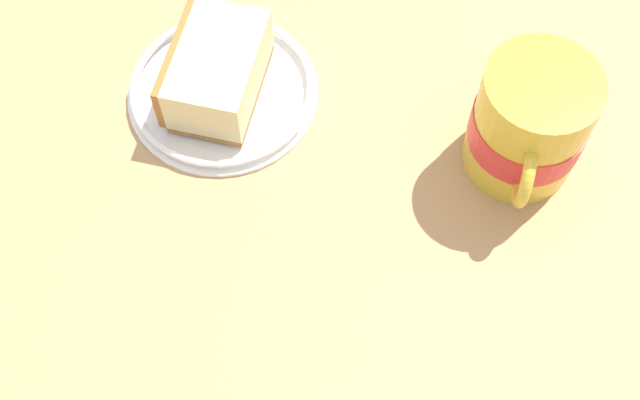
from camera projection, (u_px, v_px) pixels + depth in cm
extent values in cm
cube|color=tan|center=(289.00, 186.00, 68.52)|extent=(110.57, 110.57, 3.68)
cylinder|color=white|center=(223.00, 92.00, 70.07)|extent=(15.98, 15.98, 0.78)
torus|color=white|center=(222.00, 87.00, 69.45)|extent=(15.33, 15.33, 0.63)
cube|color=#9E662D|center=(222.00, 87.00, 69.46)|extent=(11.40, 8.63, 0.60)
cube|color=beige|center=(219.00, 69.00, 67.23)|extent=(11.40, 8.63, 4.42)
cube|color=#9E662D|center=(178.00, 61.00, 67.59)|extent=(9.95, 3.19, 4.42)
cylinder|color=gold|center=(530.00, 122.00, 63.07)|extent=(8.66, 8.66, 10.31)
cylinder|color=red|center=(528.00, 127.00, 63.63)|extent=(8.84, 8.84, 2.98)
cylinder|color=brown|center=(540.00, 96.00, 60.01)|extent=(7.62, 7.62, 0.40)
torus|color=gold|center=(525.00, 172.00, 61.13)|extent=(5.55, 2.15, 5.48)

